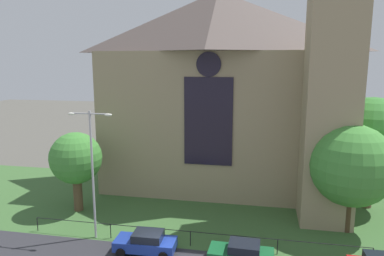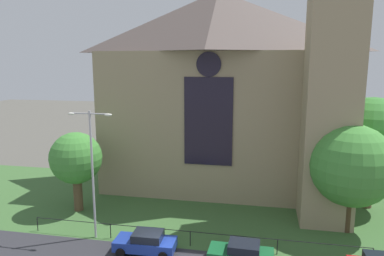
# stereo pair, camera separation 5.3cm
# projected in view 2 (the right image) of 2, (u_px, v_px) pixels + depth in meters

# --- Properties ---
(ground) EXTENTS (160.00, 160.00, 0.00)m
(ground) POSITION_uv_depth(u_px,v_px,m) (189.00, 204.00, 33.59)
(ground) COLOR #56544C
(grass_verge) EXTENTS (120.00, 20.00, 0.01)m
(grass_verge) POSITION_uv_depth(u_px,v_px,m) (185.00, 213.00, 31.66)
(grass_verge) COLOR #3D6633
(grass_verge) RESTS_ON ground
(church_building) EXTENTS (23.20, 16.20, 26.00)m
(church_building) POSITION_uv_depth(u_px,v_px,m) (224.00, 89.00, 37.25)
(church_building) COLOR tan
(church_building) RESTS_ON ground
(iron_railing) EXTENTS (24.41, 0.07, 1.13)m
(iron_railing) POSITION_uv_depth(u_px,v_px,m) (190.00, 234.00, 25.88)
(iron_railing) COLOR black
(iron_railing) RESTS_ON ground
(tree_left_near) EXTENTS (4.51, 4.51, 7.05)m
(tree_left_near) POSITION_uv_depth(u_px,v_px,m) (76.00, 159.00, 31.49)
(tree_left_near) COLOR brown
(tree_left_near) RESTS_ON ground
(tree_right_near) EXTENTS (6.26, 6.26, 8.47)m
(tree_right_near) POSITION_uv_depth(u_px,v_px,m) (352.00, 166.00, 27.28)
(tree_right_near) COLOR #4C3823
(tree_right_near) RESTS_ON ground
(tree_right_far) EXTENTS (6.37, 6.37, 10.03)m
(tree_right_far) POSITION_uv_depth(u_px,v_px,m) (372.00, 134.00, 31.85)
(tree_right_far) COLOR brown
(tree_right_far) RESTS_ON ground
(streetlamp_near) EXTENTS (3.37, 0.26, 9.62)m
(streetlamp_near) POSITION_uv_depth(u_px,v_px,m) (92.00, 160.00, 26.24)
(streetlamp_near) COLOR #B2B2B7
(streetlamp_near) RESTS_ON ground
(parked_car_blue) EXTENTS (4.26, 2.14, 1.51)m
(parked_car_blue) POSITION_uv_depth(u_px,v_px,m) (146.00, 242.00, 25.04)
(parked_car_blue) COLOR #1E3899
(parked_car_blue) RESTS_ON ground
(parked_car_green) EXTENTS (4.25, 2.12, 1.51)m
(parked_car_green) POSITION_uv_depth(u_px,v_px,m) (242.00, 254.00, 23.57)
(parked_car_green) COLOR #196033
(parked_car_green) RESTS_ON ground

